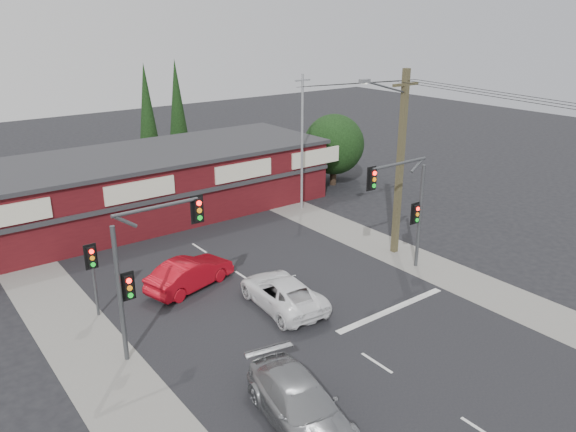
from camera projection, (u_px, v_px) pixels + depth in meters
ground at (310, 320)px, 24.39m from camera, size 120.00×120.00×0.00m
road_strip at (248, 279)px, 28.14m from camera, size 14.00×70.00×0.01m
verge_left at (76, 334)px, 23.32m from camera, size 3.00×70.00×0.02m
verge_right at (369, 241)px, 32.96m from camera, size 3.00×70.00×0.02m
stop_line at (392, 310)px, 25.24m from camera, size 6.50×0.35×0.01m
white_suv at (282, 292)px, 25.34m from camera, size 2.78×5.21×1.39m
silver_suv at (301, 405)px, 17.95m from camera, size 3.03×5.50×1.51m
red_sedan at (190, 273)px, 27.08m from camera, size 4.82×2.77×1.50m
lane_dashes at (220, 262)px, 30.14m from camera, size 0.12×52.94×0.01m
shop_building at (131, 187)px, 35.86m from camera, size 27.30×8.40×4.22m
tree_cluster at (332, 147)px, 43.33m from camera, size 5.90×5.10×5.50m
conifer_near at (147, 113)px, 42.54m from camera, size 1.80×1.80×9.25m
conifer_far at (177, 106)px, 46.03m from camera, size 1.80×1.80×9.25m
traffic_mast_left at (145, 259)px, 20.92m from camera, size 3.77×0.27×5.97m
traffic_mast_right at (406, 199)px, 27.70m from camera, size 3.96×0.27×5.97m
pedestal_signal at (92, 266)px, 24.00m from camera, size 0.55×0.27×3.38m
utility_pole at (399, 158)px, 29.55m from camera, size 4.38×0.59×10.00m
steel_pole at (302, 141)px, 36.91m from camera, size 1.20×0.16×9.00m
power_lines at (501, 100)px, 24.28m from camera, size 2.01×29.00×1.22m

